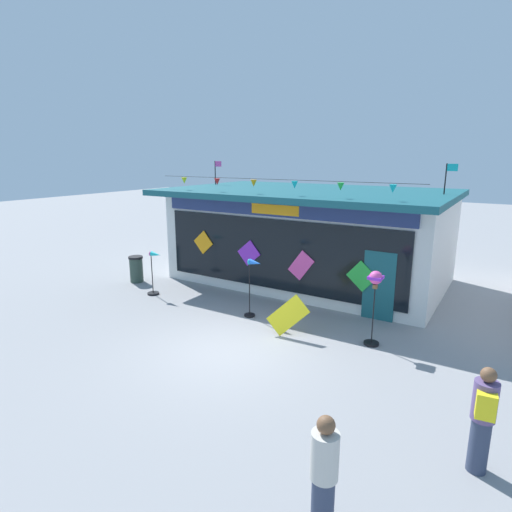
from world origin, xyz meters
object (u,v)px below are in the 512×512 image
person_near_camera (483,418)px  display_kite_on_ground (288,315)px  kite_shop_building (311,234)px  wind_spinner_left (253,281)px  trash_bin (136,269)px  person_mid_plaza (324,478)px  wind_spinner_center_left (375,290)px  wind_spinner_far_left (154,271)px

person_near_camera → display_kite_on_ground: bearing=-37.9°
display_kite_on_ground → kite_shop_building: bearing=108.8°
wind_spinner_left → person_near_camera: size_ratio=1.03×
wind_spinner_left → trash_bin: wind_spinner_left is taller
wind_spinner_left → person_mid_plaza: bearing=-51.1°
person_near_camera → display_kite_on_ground: person_near_camera is taller
trash_bin → display_kite_on_ground: display_kite_on_ground is taller
wind_spinner_center_left → person_near_camera: wind_spinner_center_left is taller
kite_shop_building → person_mid_plaza: 11.31m
wind_spinner_far_left → display_kite_on_ground: (5.35, -0.59, -0.28)m
kite_shop_building → wind_spinner_left: bearing=-86.7°
person_near_camera → trash_bin: (-11.72, 4.16, -0.39)m
person_near_camera → person_mid_plaza: 2.72m
person_mid_plaza → display_kite_on_ground: (-3.15, 5.09, -0.29)m
wind_spinner_far_left → wind_spinner_left: bearing=0.6°
wind_spinner_center_left → person_near_camera: 4.39m
wind_spinner_center_left → trash_bin: (-9.09, 0.70, -0.94)m
wind_spinner_far_left → person_near_camera: (10.01, -3.42, 0.05)m
trash_bin → wind_spinner_center_left: bearing=-4.4°
kite_shop_building → wind_spinner_left: kite_shop_building is taller
person_near_camera → wind_spinner_left: bearing=-36.0°
kite_shop_building → wind_spinner_far_left: bearing=-128.9°
wind_spinner_left → wind_spinner_center_left: (3.50, 0.01, 0.34)m
trash_bin → display_kite_on_ground: (7.06, -1.33, 0.07)m
kite_shop_building → wind_spinner_center_left: kite_shop_building is taller
kite_shop_building → trash_bin: kite_shop_building is taller
wind_spinner_far_left → display_kite_on_ground: wind_spinner_far_left is taller
kite_shop_building → display_kite_on_ground: (1.73, -5.08, -1.17)m
wind_spinner_far_left → person_near_camera: bearing=-18.9°
kite_shop_building → display_kite_on_ground: 5.49m
wind_spinner_center_left → display_kite_on_ground: wind_spinner_center_left is taller
wind_spinner_left → person_mid_plaza: wind_spinner_left is taller
wind_spinner_center_left → trash_bin: 9.16m
wind_spinner_left → person_near_camera: bearing=-29.4°
wind_spinner_left → kite_shop_building: bearing=93.3°
trash_bin → display_kite_on_ground: size_ratio=0.93×
person_near_camera → trash_bin: person_near_camera is taller
person_near_camera → trash_bin: size_ratio=1.72×
display_kite_on_ground → wind_spinner_far_left: bearing=173.7°
wind_spinner_center_left → person_mid_plaza: bearing=-78.9°
kite_shop_building → person_near_camera: size_ratio=5.83×
wind_spinner_left → trash_bin: 5.66m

